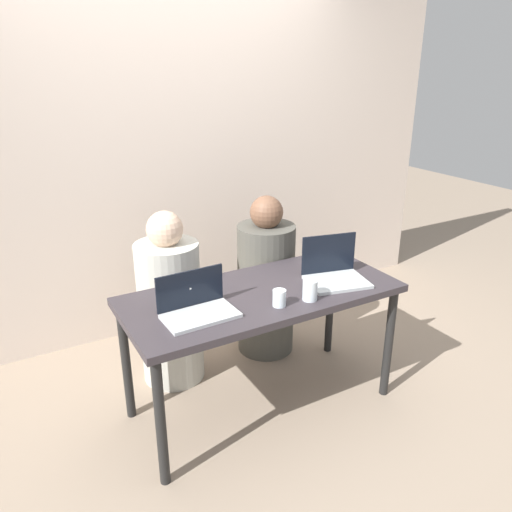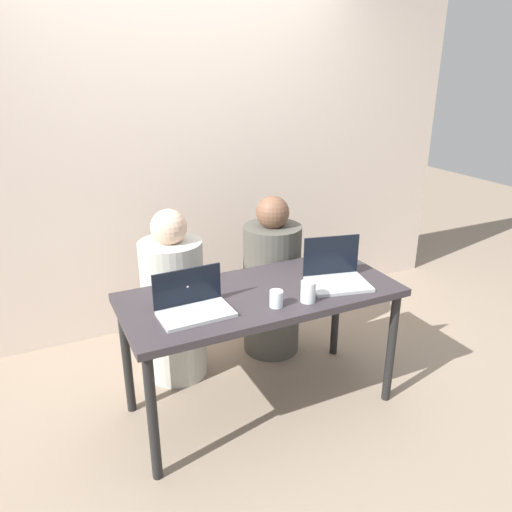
# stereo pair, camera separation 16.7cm
# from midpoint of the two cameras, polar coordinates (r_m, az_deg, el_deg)

# --- Properties ---
(ground_plane) EXTENTS (12.00, 12.00, 0.00)m
(ground_plane) POSITION_cam_midpoint_polar(r_m,az_deg,el_deg) (3.05, 2.19, -16.54)
(ground_plane) COLOR gray
(back_wall) EXTENTS (4.50, 0.10, 2.42)m
(back_wall) POSITION_cam_midpoint_polar(r_m,az_deg,el_deg) (3.61, -6.89, 10.60)
(back_wall) COLOR beige
(back_wall) RESTS_ON ground
(desk) EXTENTS (1.48, 0.65, 0.73)m
(desk) POSITION_cam_midpoint_polar(r_m,az_deg,el_deg) (2.70, 2.39, -5.52)
(desk) COLOR #342E32
(desk) RESTS_ON ground
(person_on_left) EXTENTS (0.47, 0.47, 1.09)m
(person_on_left) POSITION_cam_midpoint_polar(r_m,az_deg,el_deg) (3.10, -7.84, -5.55)
(person_on_left) COLOR #BABAAD
(person_on_left) RESTS_ON ground
(person_on_right) EXTENTS (0.41, 0.41, 1.09)m
(person_on_right) POSITION_cam_midpoint_polar(r_m,az_deg,el_deg) (3.34, 3.25, -3.30)
(person_on_right) COLOR #4E4C45
(person_on_right) RESTS_ON ground
(laptop_front_right) EXTENTS (0.37, 0.32, 0.24)m
(laptop_front_right) POSITION_cam_midpoint_polar(r_m,az_deg,el_deg) (2.80, 10.79, -2.01)
(laptop_front_right) COLOR silver
(laptop_front_right) RESTS_ON desk
(laptop_front_left) EXTENTS (0.36, 0.24, 0.21)m
(laptop_front_left) POSITION_cam_midpoint_polar(r_m,az_deg,el_deg) (2.44, -5.25, -5.55)
(laptop_front_left) COLOR silver
(laptop_front_left) RESTS_ON desk
(water_glass_center) EXTENTS (0.07, 0.07, 0.09)m
(water_glass_center) POSITION_cam_midpoint_polar(r_m,az_deg,el_deg) (2.50, 4.26, -5.03)
(water_glass_center) COLOR silver
(water_glass_center) RESTS_ON desk
(water_glass_right) EXTENTS (0.08, 0.08, 0.11)m
(water_glass_right) POSITION_cam_midpoint_polar(r_m,az_deg,el_deg) (2.56, 7.84, -4.23)
(water_glass_right) COLOR silver
(water_glass_right) RESTS_ON desk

